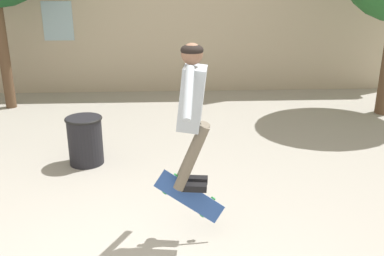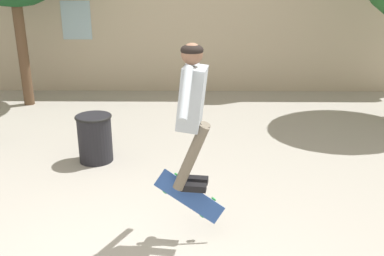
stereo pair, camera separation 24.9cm
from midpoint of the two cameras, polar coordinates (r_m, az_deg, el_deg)
The scene contains 4 objects.
building_backdrop at distance 10.67m, azimuth -1.36°, elevation 15.01°, with size 12.83×0.52×4.71m.
trash_bin at distance 6.71m, azimuth -11.79°, elevation -1.20°, with size 0.56×0.56×0.74m.
skater at distance 4.21m, azimuth 1.71°, elevation 3.11°, with size 0.40×1.19×1.50m.
skateboard_flipping at distance 4.60m, azimuth 1.27°, elevation -9.15°, with size 0.76×0.16×0.62m.
Camera 2 is at (0.53, -3.21, 2.73)m, focal length 40.00 mm.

